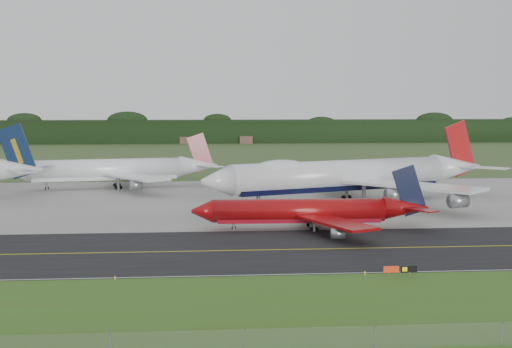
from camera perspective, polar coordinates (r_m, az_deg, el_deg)
The scene contains 14 objects.
ground at distance 114.81m, azimuth 6.52°, elevation -5.54°, with size 600.00×600.00×0.00m, color #3A4C23.
grass_verge at distance 81.75m, azimuth 11.38°, elevation -10.36°, with size 400.00×30.00×0.01m, color #3C5E1B.
taxiway at distance 110.97m, azimuth 6.93°, elevation -5.95°, with size 400.00×32.00×0.02m, color black.
apron at distance 164.42m, azimuth 3.06°, elevation -2.03°, with size 400.00×78.00×0.01m, color gray.
taxiway_centreline at distance 110.97m, azimuth 6.93°, elevation -5.94°, with size 400.00×0.40×0.00m, color gold.
taxiway_edge_line at distance 96.22m, azimuth 8.81°, elevation -7.81°, with size 400.00×0.25×0.00m, color silver.
perimeter_fence at distance 69.61m, azimuth 14.43°, elevation -12.40°, with size 320.00×0.10×320.00m.
horizon_treeline at distance 385.12m, azimuth -1.43°, elevation 3.36°, with size 700.00×25.00×12.00m.
jet_ba_747 at distance 159.18m, azimuth 7.47°, elevation -0.11°, with size 69.63×56.11×18.03m.
jet_red_737 at distance 126.57m, azimuth 4.51°, elevation -3.00°, with size 42.23×34.50×11.42m.
jet_star_tail at distance 188.06m, azimuth -11.09°, elevation 0.31°, with size 53.56×44.30×14.15m.
taxiway_sign at distance 94.47m, azimuth 11.46°, elevation -7.49°, with size 4.42×0.25×1.47m.
edge_marker_left at distance 93.21m, azimuth -11.22°, elevation -8.16°, with size 0.16×0.16×0.50m, color yellow.
edge_marker_center at distance 95.13m, azimuth 8.71°, elevation -7.83°, with size 0.16×0.16×0.50m, color yellow.
Camera 1 is at (-22.17, -110.32, 22.77)m, focal length 50.00 mm.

